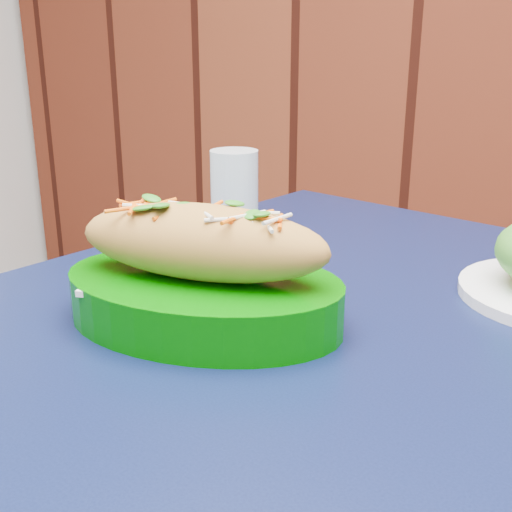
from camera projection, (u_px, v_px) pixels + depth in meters
The scene contains 3 objects.
cafe_table at pixel (371, 389), 0.68m from camera, with size 0.93×0.93×0.75m.
banh_mi_basket at pixel (203, 274), 0.62m from camera, with size 0.31×0.24×0.13m.
water_glass at pixel (234, 189), 0.94m from camera, with size 0.07×0.07×0.11m, color silver.
Camera 1 is at (-0.18, 1.05, 1.02)m, focal length 45.00 mm.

